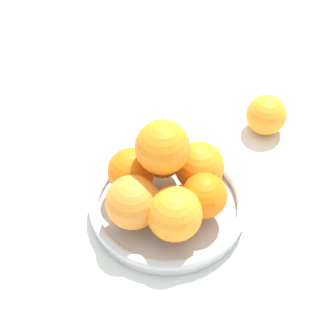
{
  "coord_description": "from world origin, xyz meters",
  "views": [
    {
      "loc": [
        0.53,
        -0.08,
        0.67
      ],
      "look_at": [
        0.0,
        0.0,
        0.1
      ],
      "focal_mm": 60.0,
      "sensor_mm": 36.0,
      "label": 1
    }
  ],
  "objects": [
    {
      "name": "fruit_bowl",
      "position": [
        0.0,
        0.0,
        0.02
      ],
      "size": [
        0.24,
        0.24,
        0.03
      ],
      "color": "silver",
      "rests_on": "ground_plane"
    },
    {
      "name": "orange_pile",
      "position": [
        0.0,
        -0.0,
        0.08
      ],
      "size": [
        0.19,
        0.18,
        0.14
      ],
      "color": "orange",
      "rests_on": "fruit_bowl"
    },
    {
      "name": "ground_plane",
      "position": [
        0.0,
        0.0,
        0.0
      ],
      "size": [
        4.0,
        4.0,
        0.0
      ],
      "primitive_type": "plane",
      "color": "silver"
    },
    {
      "name": "stray_orange",
      "position": [
        -0.16,
        0.19,
        0.03
      ],
      "size": [
        0.07,
        0.07,
        0.07
      ],
      "primitive_type": "sphere",
      "color": "orange",
      "rests_on": "ground_plane"
    }
  ]
}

